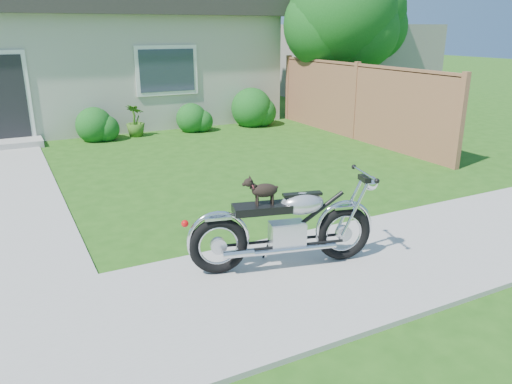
% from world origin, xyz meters
% --- Properties ---
extents(ground, '(80.00, 80.00, 0.00)m').
position_xyz_m(ground, '(0.00, 0.00, 0.00)').
color(ground, '#235114').
rests_on(ground, ground).
extents(sidewalk, '(24.00, 2.20, 0.04)m').
position_xyz_m(sidewalk, '(0.00, 0.00, 0.02)').
color(sidewalk, '#9E9B93').
rests_on(sidewalk, ground).
extents(walkway, '(1.20, 8.00, 0.03)m').
position_xyz_m(walkway, '(-1.50, 5.00, 0.01)').
color(walkway, '#9E9B93').
rests_on(walkway, ground).
extents(house, '(12.60, 7.03, 4.50)m').
position_xyz_m(house, '(-0.00, 11.99, 2.16)').
color(house, '#B3B0A2').
rests_on(house, ground).
extents(fence, '(0.12, 6.62, 1.90)m').
position_xyz_m(fence, '(6.30, 5.75, 0.94)').
color(fence, '#A26748').
rests_on(fence, ground).
extents(tree_near, '(3.00, 3.00, 4.61)m').
position_xyz_m(tree_near, '(7.43, 7.76, 2.95)').
color(tree_near, '#3D2B1C').
rests_on(tree_near, ground).
extents(tree_far, '(3.10, 3.10, 4.76)m').
position_xyz_m(tree_far, '(9.77, 9.97, 3.05)').
color(tree_far, '#3D2B1C').
rests_on(tree_far, ground).
extents(shrub_row, '(10.55, 1.16, 1.16)m').
position_xyz_m(shrub_row, '(1.00, 8.50, 0.42)').
color(shrub_row, '#165318').
rests_on(shrub_row, ground).
extents(potted_plant_right, '(0.66, 0.66, 0.83)m').
position_xyz_m(potted_plant_right, '(1.45, 8.55, 0.42)').
color(potted_plant_right, '#36661C').
rests_on(potted_plant_right, ground).
extents(motorcycle_with_dog, '(2.19, 0.83, 1.10)m').
position_xyz_m(motorcycle_with_dog, '(1.10, 0.31, 0.53)').
color(motorcycle_with_dog, black).
rests_on(motorcycle_with_dog, sidewalk).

